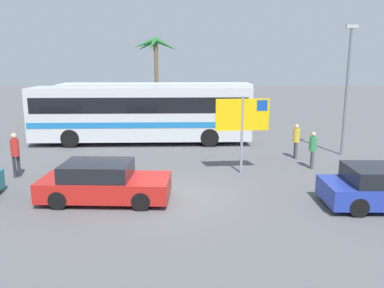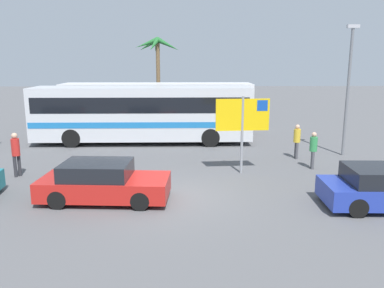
{
  "view_description": "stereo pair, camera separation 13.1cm",
  "coord_description": "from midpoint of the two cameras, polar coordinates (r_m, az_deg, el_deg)",
  "views": [
    {
      "loc": [
        0.41,
        -12.68,
        4.59
      ],
      "look_at": [
        0.88,
        2.63,
        1.3
      ],
      "focal_mm": 36.28,
      "sensor_mm": 36.0,
      "label": 1
    },
    {
      "loc": [
        0.54,
        -12.68,
        4.59
      ],
      "look_at": [
        0.88,
        2.63,
        1.3
      ],
      "focal_mm": 36.28,
      "sensor_mm": 36.0,
      "label": 2
    }
  ],
  "objects": [
    {
      "name": "ground",
      "position": [
        13.49,
        -3.25,
        -7.78
      ],
      "size": [
        120.0,
        120.0,
        0.0
      ],
      "primitive_type": "plane",
      "color": "#565659"
    },
    {
      "name": "bus_front_coach",
      "position": [
        22.09,
        -7.09,
        4.73
      ],
      "size": [
        12.14,
        2.53,
        3.17
      ],
      "color": "silver",
      "rests_on": "ground"
    },
    {
      "name": "bus_rear_coach",
      "position": [
        25.45,
        -4.93,
        5.74
      ],
      "size": [
        12.14,
        2.53,
        3.17
      ],
      "color": "white",
      "rests_on": "ground"
    },
    {
      "name": "ferry_sign",
      "position": [
        15.93,
        7.84,
        3.84
      ],
      "size": [
        2.2,
        0.2,
        3.2
      ],
      "rotation": [
        0.0,
        0.0,
        0.06
      ],
      "color": "gray",
      "rests_on": "ground"
    },
    {
      "name": "car_red",
      "position": [
        13.28,
        -12.7,
        -5.5
      ],
      "size": [
        4.35,
        2.09,
        1.32
      ],
      "rotation": [
        0.0,
        0.0,
        -0.07
      ],
      "color": "red",
      "rests_on": "ground"
    },
    {
      "name": "pedestrian_by_bus",
      "position": [
        19.1,
        15.36,
        0.76
      ],
      "size": [
        0.32,
        0.32,
        1.65
      ],
      "rotation": [
        0.0,
        0.0,
        3.14
      ],
      "color": "#4C4C51",
      "rests_on": "ground"
    },
    {
      "name": "pedestrian_near_sign",
      "position": [
        17.49,
        17.61,
        -0.48
      ],
      "size": [
        0.32,
        0.32,
        1.61
      ],
      "rotation": [
        0.0,
        0.0,
        6.08
      ],
      "color": "#4C4C51",
      "rests_on": "ground"
    },
    {
      "name": "pedestrian_crossing_lot",
      "position": [
        17.01,
        -24.28,
        -0.92
      ],
      "size": [
        0.32,
        0.32,
        1.8
      ],
      "rotation": [
        0.0,
        0.0,
        5.63
      ],
      "color": "#2D2D33",
      "rests_on": "ground"
    },
    {
      "name": "lamp_post_left_side",
      "position": [
        20.26,
        22.17,
        7.99
      ],
      "size": [
        0.56,
        0.2,
        6.25
      ],
      "color": "slate",
      "rests_on": "ground"
    },
    {
      "name": "palm_tree_seaside",
      "position": [
        32.4,
        -4.96,
        13.41
      ],
      "size": [
        3.67,
        3.58,
        6.49
      ],
      "color": "brown",
      "rests_on": "ground"
    }
  ]
}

